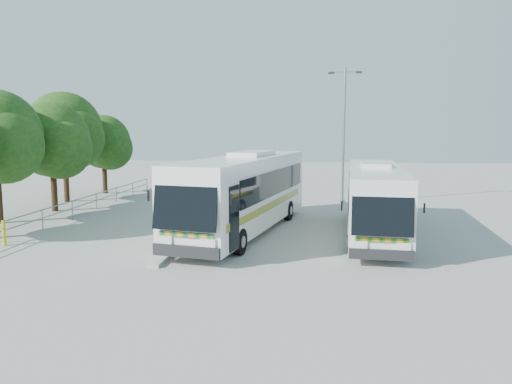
# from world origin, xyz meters

# --- Properties ---
(ground) EXTENTS (100.00, 100.00, 0.00)m
(ground) POSITION_xyz_m (0.00, 0.00, 0.00)
(ground) COLOR gray
(ground) RESTS_ON ground
(kerb_divider) EXTENTS (0.40, 16.00, 0.15)m
(kerb_divider) POSITION_xyz_m (-2.30, 2.00, 0.07)
(kerb_divider) COLOR #B2B2AD
(kerb_divider) RESTS_ON ground
(railing) EXTENTS (0.06, 22.00, 1.00)m
(railing) POSITION_xyz_m (-10.00, 4.00, 0.74)
(railing) COLOR gray
(railing) RESTS_ON ground
(tree_far_c) EXTENTS (4.97, 4.69, 6.49)m
(tree_far_c) POSITION_xyz_m (-12.12, 5.10, 4.26)
(tree_far_c) COLOR #382314
(tree_far_c) RESTS_ON ground
(tree_far_d) EXTENTS (5.62, 5.30, 7.33)m
(tree_far_d) POSITION_xyz_m (-13.31, 8.80, 4.82)
(tree_far_d) COLOR #382314
(tree_far_d) RESTS_ON ground
(tree_far_e) EXTENTS (4.54, 4.28, 5.92)m
(tree_far_e) POSITION_xyz_m (-12.63, 13.30, 3.89)
(tree_far_e) COLOR #382314
(tree_far_e) RESTS_ON ground
(coach_main) EXTENTS (4.96, 13.25, 3.61)m
(coach_main) POSITION_xyz_m (0.01, 0.57, 1.98)
(coach_main) COLOR silver
(coach_main) RESTS_ON ground
(coach_adjacent) EXTENTS (3.01, 11.52, 3.16)m
(coach_adjacent) POSITION_xyz_m (6.08, 0.61, 1.73)
(coach_adjacent) COLOR silver
(coach_adjacent) RESTS_ON ground
(lamppost) EXTENTS (2.14, 0.42, 8.75)m
(lamppost) POSITION_xyz_m (5.03, 10.55, 4.83)
(lamppost) COLOR #969A9F
(lamppost) RESTS_ON ground
(bollard) EXTENTS (0.17, 0.17, 1.09)m
(bollard) POSITION_xyz_m (-9.70, -3.46, 0.55)
(bollard) COLOR gold
(bollard) RESTS_ON ground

